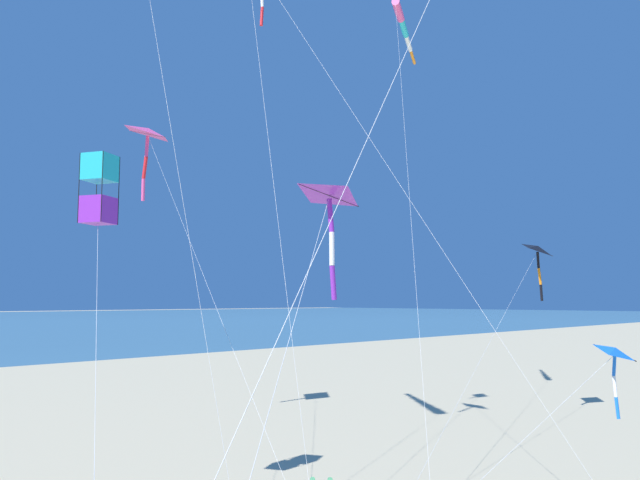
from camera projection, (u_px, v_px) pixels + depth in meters
kite_delta_small_distant at (615, 354)px, 13.74m from camera, size 2.63×7.37×4.30m
kite_delta_yellow_midlevel at (330, 196)px, 12.24m from camera, size 6.42×8.60×7.62m
kite_delta_red_high_left at (538, 250)px, 28.15m from camera, size 4.46×16.19×7.91m
kite_box_checkered_midright at (99, 189)px, 15.47m from camera, size 10.49×4.88×8.89m
kite_windsock_teal_far_right at (403, 26)px, 31.63m from camera, size 11.90×15.44×19.62m
kite_delta_blue_topmost at (148, 134)px, 26.77m from camera, size 14.67×4.47×12.84m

